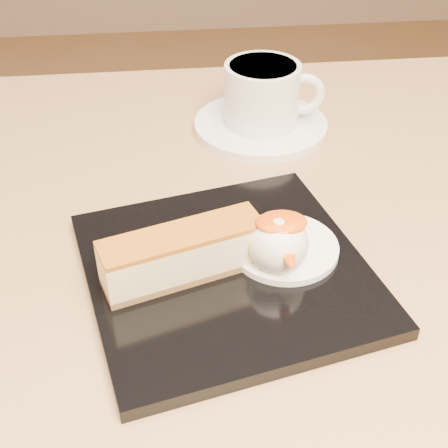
{
  "coord_description": "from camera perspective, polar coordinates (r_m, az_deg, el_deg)",
  "views": [
    {
      "loc": [
        -0.03,
        -0.4,
        1.07
      ],
      "look_at": [
        0.01,
        -0.0,
        0.76
      ],
      "focal_mm": 50.0,
      "sensor_mm": 36.0,
      "label": 1
    }
  ],
  "objects": [
    {
      "name": "mint_sprig",
      "position": [
        0.53,
        1.98,
        -0.38
      ],
      "size": [
        0.03,
        0.02,
        0.0
      ],
      "color": "green",
      "rests_on": "cream_smear"
    },
    {
      "name": "cheesecake",
      "position": [
        0.49,
        -3.79,
        -2.74
      ],
      "size": [
        0.13,
        0.07,
        0.04
      ],
      "rotation": [
        0.0,
        0.0,
        0.3
      ],
      "color": "brown",
      "rests_on": "dessert_plate"
    },
    {
      "name": "dessert_plate",
      "position": [
        0.51,
        0.25,
        -4.4
      ],
      "size": [
        0.26,
        0.26,
        0.01
      ],
      "primitive_type": "cube",
      "rotation": [
        0.0,
        0.0,
        0.22
      ],
      "color": "black",
      "rests_on": "table"
    },
    {
      "name": "table",
      "position": [
        0.64,
        -1.23,
        -14.07
      ],
      "size": [
        0.8,
        0.8,
        0.72
      ],
      "color": "black",
      "rests_on": "ground"
    },
    {
      "name": "cream_smear",
      "position": [
        0.52,
        5.54,
        -2.15
      ],
      "size": [
        0.09,
        0.09,
        0.01
      ],
      "primitive_type": "cylinder",
      "color": "white",
      "rests_on": "dessert_plate"
    },
    {
      "name": "saucer",
      "position": [
        0.72,
        3.37,
        8.98
      ],
      "size": [
        0.15,
        0.15,
        0.01
      ],
      "primitive_type": "cylinder",
      "color": "white",
      "rests_on": "table"
    },
    {
      "name": "ice_cream_scoop",
      "position": [
        0.49,
        4.97,
        -1.81
      ],
      "size": [
        0.05,
        0.05,
        0.05
      ],
      "primitive_type": "sphere",
      "color": "white",
      "rests_on": "cream_smear"
    },
    {
      "name": "coffee_cup",
      "position": [
        0.7,
        3.66,
        11.87
      ],
      "size": [
        0.11,
        0.08,
        0.07
      ],
      "rotation": [
        0.0,
        0.0,
        -0.1
      ],
      "color": "white",
      "rests_on": "saucer"
    },
    {
      "name": "mango_sauce",
      "position": [
        0.48,
        5.28,
        0.15
      ],
      "size": [
        0.04,
        0.03,
        0.01
      ],
      "primitive_type": "ellipsoid",
      "color": "#E44A07",
      "rests_on": "ice_cream_scoop"
    }
  ]
}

